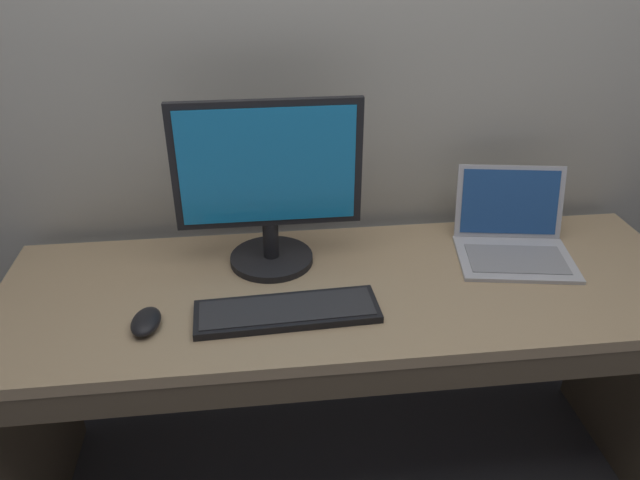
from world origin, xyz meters
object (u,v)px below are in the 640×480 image
Objects in this scene: wired_keyboard at (287,311)px; computer_mouse at (146,322)px; laptop_silver at (513,235)px; external_monitor at (269,189)px.

wired_keyboard is 0.34m from computer_mouse.
computer_mouse is (-1.01, -0.25, -0.03)m from laptop_silver.
laptop_silver is 0.72m from wired_keyboard.
wired_keyboard is at bearing 8.10° from computer_mouse.
laptop_silver is 0.79× the size of wired_keyboard.
external_monitor reaches higher than computer_mouse.
laptop_silver reaches higher than wired_keyboard.
laptop_silver is 0.72m from external_monitor.
wired_keyboard is (-0.67, -0.24, -0.04)m from laptop_silver.
computer_mouse is (-0.34, -0.01, 0.01)m from wired_keyboard.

